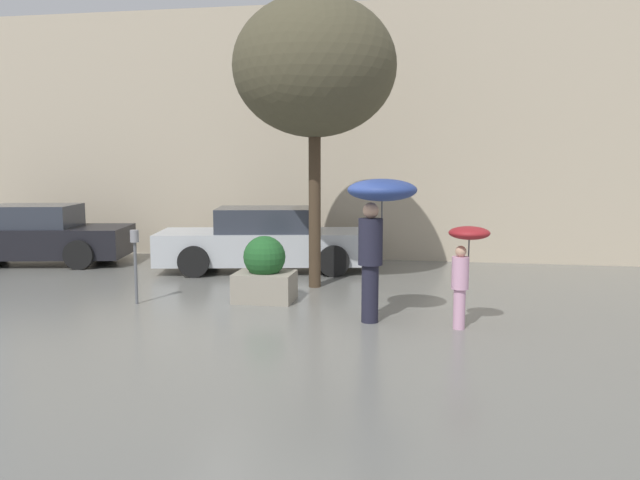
{
  "coord_description": "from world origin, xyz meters",
  "views": [
    {
      "loc": [
        2.21,
        -8.43,
        2.33
      ],
      "look_at": [
        0.45,
        1.6,
        1.05
      ],
      "focal_mm": 35.0,
      "sensor_mm": 36.0,
      "label": 1
    }
  ],
  "objects_px": {
    "parked_car_far": "(34,236)",
    "street_tree": "(315,68)",
    "parking_meter": "(135,251)",
    "person_child": "(465,255)",
    "person_adult": "(378,212)",
    "planter_box": "(265,272)",
    "parked_car_near": "(266,241)"
  },
  "relations": [
    {
      "from": "planter_box",
      "to": "street_tree",
      "type": "bearing_deg",
      "value": 64.91
    },
    {
      "from": "person_child",
      "to": "street_tree",
      "type": "bearing_deg",
      "value": 131.78
    },
    {
      "from": "planter_box",
      "to": "parked_car_near",
      "type": "height_order",
      "value": "parked_car_near"
    },
    {
      "from": "person_child",
      "to": "parked_car_far",
      "type": "height_order",
      "value": "person_child"
    },
    {
      "from": "parked_car_far",
      "to": "street_tree",
      "type": "xyz_separation_m",
      "value": [
        6.87,
        -1.58,
        3.38
      ]
    },
    {
      "from": "planter_box",
      "to": "person_adult",
      "type": "relative_size",
      "value": 0.53
    },
    {
      "from": "planter_box",
      "to": "street_tree",
      "type": "distance_m",
      "value": 3.8
    },
    {
      "from": "person_child",
      "to": "street_tree",
      "type": "xyz_separation_m",
      "value": [
        -2.59,
        2.56,
        2.96
      ]
    },
    {
      "from": "parked_car_far",
      "to": "person_child",
      "type": "bearing_deg",
      "value": -125.19
    },
    {
      "from": "person_child",
      "to": "street_tree",
      "type": "relative_size",
      "value": 0.27
    },
    {
      "from": "parked_car_far",
      "to": "parking_meter",
      "type": "bearing_deg",
      "value": -140.94
    },
    {
      "from": "parked_car_far",
      "to": "parked_car_near",
      "type": "bearing_deg",
      "value": -100.64
    },
    {
      "from": "person_child",
      "to": "street_tree",
      "type": "distance_m",
      "value": 4.7
    },
    {
      "from": "planter_box",
      "to": "person_child",
      "type": "bearing_deg",
      "value": -21.31
    },
    {
      "from": "person_adult",
      "to": "planter_box",
      "type": "bearing_deg",
      "value": 151.3
    },
    {
      "from": "planter_box",
      "to": "parking_meter",
      "type": "xyz_separation_m",
      "value": [
        -2.03,
        -0.58,
        0.39
      ]
    },
    {
      "from": "parked_car_far",
      "to": "street_tree",
      "type": "relative_size",
      "value": 0.85
    },
    {
      "from": "planter_box",
      "to": "parked_car_far",
      "type": "xyz_separation_m",
      "value": [
        -6.25,
        2.89,
        0.13
      ]
    },
    {
      "from": "street_tree",
      "to": "parked_car_far",
      "type": "bearing_deg",
      "value": 167.07
    },
    {
      "from": "street_tree",
      "to": "parking_meter",
      "type": "height_order",
      "value": "street_tree"
    },
    {
      "from": "person_child",
      "to": "parking_meter",
      "type": "bearing_deg",
      "value": 169.15
    },
    {
      "from": "person_adult",
      "to": "parking_meter",
      "type": "relative_size",
      "value": 1.71
    },
    {
      "from": "person_adult",
      "to": "person_child",
      "type": "distance_m",
      "value": 1.36
    },
    {
      "from": "person_adult",
      "to": "parked_car_near",
      "type": "xyz_separation_m",
      "value": [
        -2.74,
        4.07,
        -0.99
      ]
    },
    {
      "from": "person_child",
      "to": "parked_car_far",
      "type": "bearing_deg",
      "value": 152.84
    },
    {
      "from": "planter_box",
      "to": "street_tree",
      "type": "height_order",
      "value": "street_tree"
    },
    {
      "from": "person_child",
      "to": "parked_car_far",
      "type": "relative_size",
      "value": 0.32
    },
    {
      "from": "person_child",
      "to": "parking_meter",
      "type": "relative_size",
      "value": 1.18
    },
    {
      "from": "planter_box",
      "to": "person_child",
      "type": "height_order",
      "value": "person_child"
    },
    {
      "from": "parked_car_near",
      "to": "parked_car_far",
      "type": "distance_m",
      "value": 5.49
    },
    {
      "from": "parked_car_near",
      "to": "parked_car_far",
      "type": "relative_size",
      "value": 1.08
    },
    {
      "from": "planter_box",
      "to": "street_tree",
      "type": "relative_size",
      "value": 0.21
    }
  ]
}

